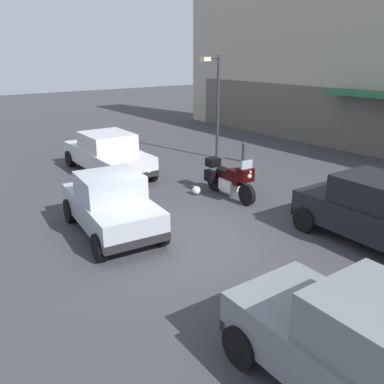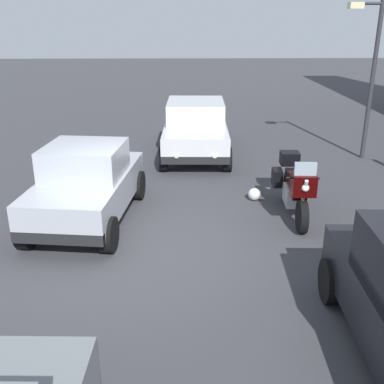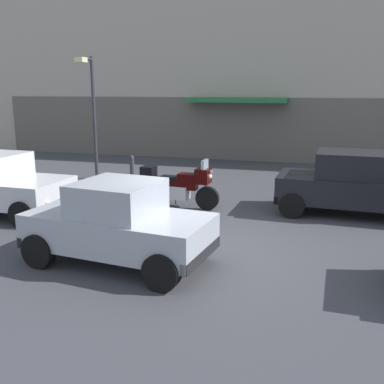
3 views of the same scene
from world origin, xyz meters
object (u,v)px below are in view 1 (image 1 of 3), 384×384
helmet (196,190)px  car_hatchback_near (377,212)px  car_sedan_far (108,153)px  streetlamp_curbside (215,97)px  car_wagon_end (372,357)px  bollard_curbside (244,151)px  car_compact_side (111,204)px  motorcycle (229,178)px

helmet → car_hatchback_near: (5.34, 1.20, 0.67)m
car_hatchback_near → car_sedan_far: 9.54m
helmet → streetlamp_curbside: 5.35m
car_wagon_end → bollard_curbside: bearing=-34.9°
car_compact_side → streetlamp_curbside: 8.33m
car_sedan_far → bollard_curbside: car_sedan_far is taller
motorcycle → streetlamp_curbside: streetlamp_curbside is taller
motorcycle → bollard_curbside: motorcycle is taller
streetlamp_curbside → car_hatchback_near: bearing=-14.9°
motorcycle → car_compact_side: size_ratio=0.63×
car_hatchback_near → car_wagon_end: bearing=-58.8°
car_sedan_far → car_wagon_end: car_wagon_end is taller
car_hatchback_near → bollard_curbside: 7.95m
car_sedan_far → bollard_curbside: (1.85, 5.30, -0.34)m
motorcycle → car_sedan_far: 5.06m
helmet → streetlamp_curbside: streetlamp_curbside is taller
motorcycle → car_hatchback_near: 4.57m
car_sedan_far → bollard_curbside: bearing=72.7°
streetlamp_curbside → bollard_curbside: size_ratio=5.11×
helmet → car_compact_side: bearing=-74.0°
car_sedan_far → car_compact_side: same height
motorcycle → car_compact_side: (0.19, -4.16, 0.15)m
bollard_curbside → car_hatchback_near: bearing=-21.5°
car_wagon_end → car_sedan_far: bearing=-8.2°
motorcycle → car_hatchback_near: bearing=10.0°
car_hatchback_near → bollard_curbside: bearing=161.3°
motorcycle → helmet: 1.16m
car_sedan_far → car_wagon_end: bearing=-8.5°
car_compact_side → bollard_curbside: car_compact_side is taller
car_compact_side → helmet: bearing=-67.2°
helmet → car_sedan_far: 4.12m
car_hatchback_near → car_wagon_end: same height
car_hatchback_near → car_compact_side: car_hatchback_near is taller
helmet → bollard_curbside: bearing=116.5°
streetlamp_curbside → car_compact_side: bearing=-58.8°
car_hatchback_near → streetlamp_curbside: size_ratio=0.92×
motorcycle → car_compact_side: 4.17m
motorcycle → car_sedan_far: size_ratio=0.49×
car_hatchback_near → motorcycle: bearing=-170.8°
bollard_curbside → streetlamp_curbside: bearing=-151.6°
car_hatchback_near → streetlamp_curbside: streetlamp_curbside is taller
motorcycle → car_sedan_far: (-4.69, -1.88, 0.16)m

